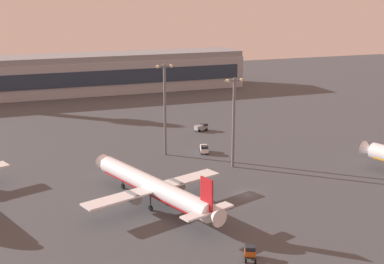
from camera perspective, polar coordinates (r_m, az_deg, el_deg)
name	(u,v)px	position (r m, az deg, el deg)	size (l,w,h in m)	color
ground_plane	(247,194)	(112.36, 6.01, -6.83)	(416.00, 416.00, 0.00)	#424449
terminal_building	(67,75)	(228.21, -13.55, 6.11)	(155.02, 22.40, 16.40)	#9EA3AD
airplane_near_gate	(154,187)	(105.26, -4.25, -6.02)	(30.89, 39.25, 10.37)	white
cargo_loader	(204,149)	(139.72, 1.35, -1.84)	(3.05, 4.53, 2.25)	white
pushback_tug	(250,252)	(86.71, 6.41, -12.96)	(2.89, 3.54, 2.05)	#D85919
maintenance_van	(201,127)	(162.01, 1.04, 0.53)	(4.49, 2.92, 2.25)	gray
apron_light_west	(165,104)	(135.04, -3.00, 3.14)	(4.80, 0.90, 24.22)	slate
apron_light_east	(234,116)	(125.74, 4.61, 1.74)	(4.80, 0.90, 22.23)	slate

